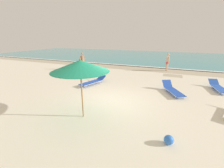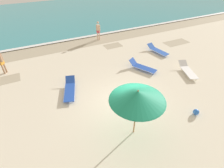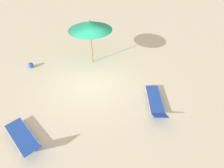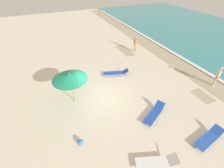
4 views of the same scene
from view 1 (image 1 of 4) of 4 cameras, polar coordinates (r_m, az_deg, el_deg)
The scene contains 9 objects.
ground_plane at distance 8.00m, azimuth -0.81°, elevation -7.59°, with size 60.00×60.00×0.16m.
ocean_water at distance 27.16m, azimuth 16.40°, elevation 9.94°, with size 60.00×19.77×0.07m.
beach_umbrella at distance 6.04m, azimuth -12.01°, elevation 6.72°, with size 2.33×2.33×2.52m.
sun_lounger_under_umbrella at distance 11.01m, azimuth -7.22°, elevation 0.99°, with size 1.25×2.30×0.48m.
sun_lounger_near_water_left at distance 11.93m, azimuth 35.41°, elevation -0.90°, with size 0.93×2.15×0.48m.
sun_lounger_near_water_right at distance 9.91m, azimuth 22.07°, elevation -2.02°, with size 1.48×2.10×0.57m.
beachgoer_wading_adult at distance 16.15m, azimuth 20.41°, elevation 8.24°, with size 0.31×0.39×1.76m.
beachgoer_shoreline_child at distance 16.07m, azimuth -11.17°, elevation 8.96°, with size 0.33×0.37×1.76m.
beach_ball at distance 5.45m, azimuth 20.82°, elevation -19.26°, with size 0.31×0.31×0.31m.
Camera 1 is at (2.86, -6.64, 3.33)m, focal length 24.00 mm.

